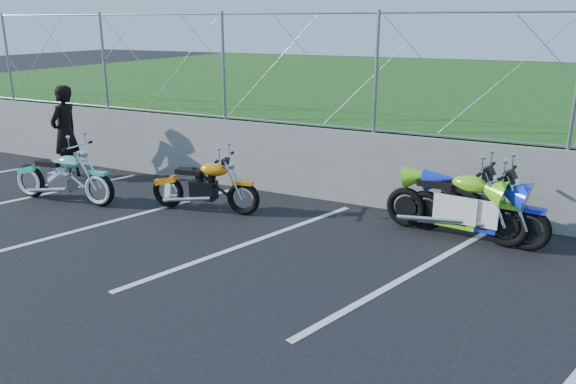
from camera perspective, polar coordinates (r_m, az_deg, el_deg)
The scene contains 10 objects.
ground at distance 7.53m, azimuth -7.69°, elevation -7.68°, with size 90.00×90.00×0.00m, color black.
retaining_wall at distance 10.23m, azimuth 3.20°, elevation 2.96°, with size 30.00×0.22×1.30m, color slate.
grass_field at distance 19.67m, azimuth 15.08°, elevation 9.17°, with size 30.00×20.00×1.30m, color #1B4913.
chain_link_fence at distance 9.96m, azimuth 3.35°, elevation 12.21°, with size 28.00×0.03×2.00m.
parking_lines at distance 7.81m, azimuth 3.86°, elevation -6.62°, with size 18.29×4.31×0.01m.
cruiser_turquoise at distance 10.77m, azimuth -21.76°, elevation 1.26°, with size 2.16×0.68×1.07m.
naked_orange at distance 9.61m, azimuth -8.32°, elevation 0.46°, with size 1.97×0.67×0.99m.
sportbike_green at distance 8.72m, azimuth 16.76°, elevation -1.38°, with size 2.16×0.77×1.12m.
sportbike_blue at distance 8.68m, azimuth 18.69°, elevation -1.70°, with size 2.13×0.76×1.10m.
person_standing at distance 12.31m, azimuth -21.70°, elevation 5.62°, with size 0.70×0.46×1.91m, color black.
Camera 1 is at (3.93, -5.61, 3.12)m, focal length 35.00 mm.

